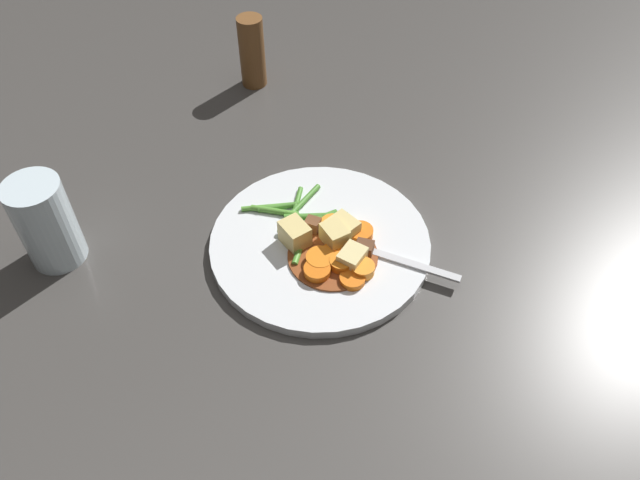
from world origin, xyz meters
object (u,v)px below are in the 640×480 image
(carrot_slice_5, at_px, (320,260))
(potato_chunk_1, at_px, (295,234))
(dinner_plate, at_px, (320,243))
(pepper_mill, at_px, (252,52))
(meat_chunk_1, at_px, (312,225))
(potato_chunk_0, at_px, (352,258))
(carrot_slice_4, at_px, (363,269))
(carrot_slice_7, at_px, (333,226))
(potato_chunk_2, at_px, (342,229))
(carrot_slice_2, at_px, (317,271))
(fork, at_px, (386,256))
(carrot_slice_3, at_px, (341,263))
(potato_chunk_3, at_px, (335,236))
(carrot_slice_0, at_px, (332,252))
(water_glass, at_px, (46,223))
(meat_chunk_0, at_px, (364,249))
(carrot_slice_1, at_px, (356,278))
(carrot_slice_6, at_px, (360,233))

(carrot_slice_5, xyz_separation_m, potato_chunk_1, (-0.04, -0.01, 0.01))
(dinner_plate, bearing_deg, pepper_mill, 166.51)
(dinner_plate, bearing_deg, meat_chunk_1, -179.02)
(potato_chunk_0, bearing_deg, pepper_mill, 170.00)
(carrot_slice_4, relative_size, carrot_slice_7, 0.90)
(potato_chunk_2, bearing_deg, carrot_slice_2, -56.76)
(carrot_slice_4, xyz_separation_m, fork, (-0.01, 0.04, -0.00))
(meat_chunk_1, bearing_deg, dinner_plate, 0.98)
(carrot_slice_3, relative_size, carrot_slice_5, 0.83)
(dinner_plate, relative_size, potato_chunk_3, 8.32)
(carrot_slice_0, height_order, water_glass, water_glass)
(potato_chunk_0, xyz_separation_m, potato_chunk_1, (-0.06, -0.04, 0.00))
(potato_chunk_2, height_order, meat_chunk_0, potato_chunk_2)
(carrot_slice_1, relative_size, carrot_slice_4, 1.07)
(pepper_mill, bearing_deg, meat_chunk_1, -14.22)
(carrot_slice_0, bearing_deg, carrot_slice_7, 148.43)
(carrot_slice_7, relative_size, potato_chunk_2, 0.92)
(potato_chunk_0, distance_m, meat_chunk_0, 0.02)
(carrot_slice_0, height_order, meat_chunk_0, meat_chunk_0)
(carrot_slice_3, xyz_separation_m, fork, (0.01, 0.06, -0.01))
(carrot_slice_7, height_order, meat_chunk_0, meat_chunk_0)
(pepper_mill, bearing_deg, carrot_slice_2, -16.05)
(carrot_slice_4, relative_size, carrot_slice_6, 0.89)
(carrot_slice_0, relative_size, potato_chunk_3, 0.76)
(carrot_slice_1, relative_size, potato_chunk_0, 0.94)
(carrot_slice_1, relative_size, meat_chunk_1, 1.56)
(potato_chunk_0, bearing_deg, carrot_slice_1, -22.62)
(pepper_mill, bearing_deg, carrot_slice_1, -10.70)
(carrot_slice_3, relative_size, pepper_mill, 0.25)
(carrot_slice_4, relative_size, potato_chunk_0, 0.88)
(carrot_slice_2, distance_m, pepper_mill, 0.43)
(dinner_plate, relative_size, carrot_slice_7, 8.66)
(potato_chunk_1, height_order, potato_chunk_3, potato_chunk_1)
(potato_chunk_3, bearing_deg, carrot_slice_3, -19.12)
(potato_chunk_1, distance_m, meat_chunk_1, 0.03)
(carrot_slice_3, height_order, carrot_slice_5, same)
(dinner_plate, height_order, meat_chunk_0, meat_chunk_0)
(potato_chunk_0, xyz_separation_m, potato_chunk_2, (-0.04, 0.01, 0.00))
(carrot_slice_4, bearing_deg, carrot_slice_2, -116.69)
(pepper_mill, bearing_deg, meat_chunk_0, -7.22)
(carrot_slice_5, bearing_deg, water_glass, -124.38)
(carrot_slice_2, bearing_deg, carrot_slice_7, 135.06)
(carrot_slice_6, bearing_deg, carrot_slice_2, -70.77)
(carrot_slice_3, bearing_deg, carrot_slice_6, 123.86)
(dinner_plate, distance_m, water_glass, 0.33)
(potato_chunk_1, bearing_deg, carrot_slice_3, 25.15)
(fork, bearing_deg, carrot_slice_6, -169.49)
(pepper_mill, bearing_deg, potato_chunk_1, -18.24)
(dinner_plate, height_order, water_glass, water_glass)
(carrot_slice_0, height_order, carrot_slice_3, carrot_slice_3)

